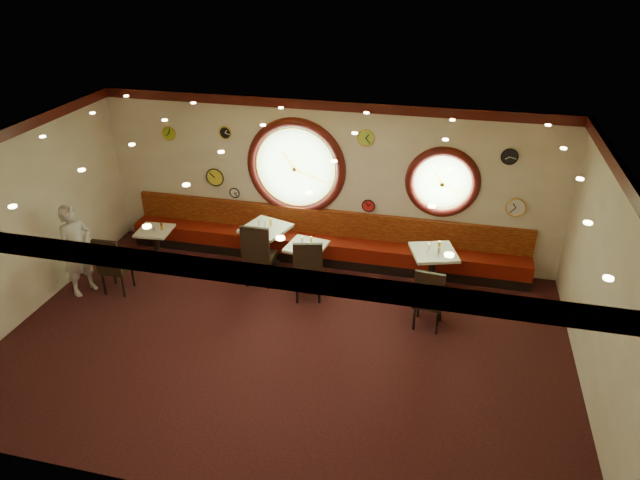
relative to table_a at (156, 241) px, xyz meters
The scene contains 47 objects.
floor 3.80m from the table_a, 30.98° to the right, with size 9.00×6.00×0.00m, color black.
ceiling 4.67m from the table_a, 30.98° to the right, with size 9.00×6.00×0.02m, color gold.
wall_back 3.59m from the table_a, 18.14° to the left, with size 9.00×0.02×3.20m, color beige.
wall_front 6.02m from the table_a, 56.81° to the right, with size 9.00×0.02×3.20m, color beige.
wall_left 2.59m from the table_a, 123.15° to the right, with size 0.02×6.00×3.20m, color beige.
wall_right 8.06m from the table_a, 14.09° to the right, with size 0.02×6.00×3.20m, color beige.
molding_back 4.31m from the table_a, 17.34° to the left, with size 9.00×0.10×0.18m, color #3D0D0B.
molding_front 6.44m from the table_a, 56.54° to the right, with size 9.00×0.10×0.18m, color #3D0D0B.
molding_right 8.36m from the table_a, 14.18° to the right, with size 0.10×6.00×0.18m, color #3D0D0B.
banquette_base 3.34m from the table_a, 13.55° to the left, with size 8.00×0.55×0.20m, color black.
banquette_seat 3.33m from the table_a, 13.55° to the left, with size 8.00×0.55×0.30m, color #5C1007.
banquette_back 3.40m from the table_a, 17.17° to the left, with size 8.00×0.10×0.55m, color #600708.
porthole_left_glass 3.17m from the table_a, 21.82° to the left, with size 1.66×1.66×0.02m, color #9ED07D.
porthole_left_frame 3.16m from the table_a, 21.54° to the left, with size 1.98×1.98×0.18m, color #3D0D0B.
porthole_left_ring 3.15m from the table_a, 20.97° to the left, with size 1.61×1.61×0.03m, color gold.
porthole_right_glass 5.70m from the table_a, 10.98° to the left, with size 1.10×1.10×0.02m, color #9ED07D.
porthole_right_frame 5.70m from the table_a, 10.83° to the left, with size 1.38×1.38×0.18m, color #3D0D0B.
porthole_right_ring 5.69m from the table_a, 10.52° to the left, with size 1.09×1.09×0.03m, color gold.
wall_clock_0 4.62m from the table_a, 14.35° to the left, with size 0.30×0.30×0.03m, color #A0CE40.
wall_clock_1 1.84m from the table_a, 37.41° to the left, with size 0.20×0.20×0.03m, color silver.
wall_clock_2 6.93m from the table_a, ahead, with size 0.34×0.34×0.03m, color white.
wall_clock_3 1.74m from the table_a, 47.54° to the left, with size 0.36×0.36×0.03m, color yellow.
wall_clock_4 2.16m from the table_a, 88.18° to the left, with size 0.26×0.26×0.03m, color #86B323.
wall_clock_5 6.90m from the table_a, ahead, with size 0.28×0.28×0.03m, color black.
wall_clock_6 2.57m from the table_a, 39.59° to the left, with size 0.24×0.24×0.03m, color black.
wall_clock_7 4.28m from the table_a, 14.02° to the left, with size 0.24×0.24×0.03m, color red.
table_a is the anchor object (origin of this frame).
table_b 2.24m from the table_a, ahead, with size 1.00×1.00×0.88m.
table_c 3.11m from the table_a, ahead, with size 0.79×0.79×0.75m.
table_d 5.42m from the table_a, ahead, with size 0.96×0.96×0.84m.
chair_a 1.30m from the table_a, 97.51° to the right, with size 0.50×0.50×0.71m.
chair_b 2.33m from the table_a, ahead, with size 0.54×0.54×0.78m.
chair_c 3.38m from the table_a, 11.62° to the right, with size 0.61×0.61×0.75m.
chair_d 5.53m from the table_a, 11.01° to the right, with size 0.53×0.53×0.71m.
condiment_a_salt 0.33m from the table_a, 158.48° to the left, with size 0.04×0.04×0.10m, color silver.
condiment_b_salt 2.15m from the table_a, ahead, with size 0.04×0.04×0.11m, color silver.
condiment_c_salt 3.02m from the table_a, ahead, with size 0.04×0.04×0.11m, color #BBBBBF.
condiment_d_salt 5.34m from the table_a, ahead, with size 0.04×0.04×0.11m, color silver.
condiment_a_pepper 0.32m from the table_a, 56.44° to the right, with size 0.04×0.04×0.10m, color #B7B7BC.
condiment_b_pepper 2.27m from the table_a, ahead, with size 0.04×0.04×0.10m, color #BCBDC1.
condiment_c_pepper 3.20m from the table_a, ahead, with size 0.04×0.04×0.10m, color #BABABE.
condiment_d_pepper 5.51m from the table_a, ahead, with size 0.04×0.04×0.11m, color silver.
condiment_a_bottle 0.36m from the table_a, 13.98° to the left, with size 0.05×0.05×0.15m, color #C5852E.
condiment_b_bottle 2.38m from the table_a, ahead, with size 0.05×0.05×0.15m, color gold.
condiment_c_bottle 3.20m from the table_a, ahead, with size 0.05×0.05×0.15m, color gold.
condiment_d_bottle 5.53m from the table_a, ahead, with size 0.05×0.05×0.17m, color gold.
waiter 1.60m from the table_a, 119.76° to the right, with size 0.63×0.41×1.72m, color silver.
Camera 1 is at (2.27, -7.05, 5.76)m, focal length 32.00 mm.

